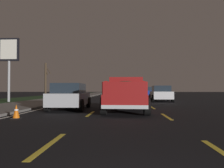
{
  "coord_description": "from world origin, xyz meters",
  "views": [
    {
      "loc": [
        -1.7,
        0.13,
        1.21
      ],
      "look_at": [
        13.04,
        0.87,
        1.53
      ],
      "focal_mm": 37.22,
      "sensor_mm": 36.0,
      "label": 1
    }
  ],
  "objects_px": {
    "pickup_truck": "(126,93)",
    "gas_price_sign": "(9,54)",
    "sedan_white": "(161,93)",
    "traffic_cone_near": "(16,112)",
    "bare_tree_far": "(46,79)",
    "sedan_blue": "(147,92)",
    "sedan_silver": "(70,96)"
  },
  "relations": [
    {
      "from": "sedan_white",
      "to": "traffic_cone_near",
      "type": "height_order",
      "value": "sedan_white"
    },
    {
      "from": "sedan_white",
      "to": "sedan_blue",
      "type": "relative_size",
      "value": 1.01
    },
    {
      "from": "sedan_blue",
      "to": "sedan_silver",
      "type": "bearing_deg",
      "value": 163.36
    },
    {
      "from": "sedan_blue",
      "to": "traffic_cone_near",
      "type": "bearing_deg",
      "value": 163.48
    },
    {
      "from": "sedan_white",
      "to": "bare_tree_far",
      "type": "bearing_deg",
      "value": 58.25
    },
    {
      "from": "sedan_white",
      "to": "traffic_cone_near",
      "type": "xyz_separation_m",
      "value": [
        -13.81,
        8.08,
        -0.5
      ]
    },
    {
      "from": "pickup_truck",
      "to": "sedan_blue",
      "type": "height_order",
      "value": "pickup_truck"
    },
    {
      "from": "sedan_blue",
      "to": "traffic_cone_near",
      "type": "xyz_separation_m",
      "value": [
        -27.0,
        8.01,
        -0.5
      ]
    },
    {
      "from": "bare_tree_far",
      "to": "traffic_cone_near",
      "type": "bearing_deg",
      "value": -163.94
    },
    {
      "from": "bare_tree_far",
      "to": "sedan_silver",
      "type": "bearing_deg",
      "value": -157.21
    },
    {
      "from": "traffic_cone_near",
      "to": "pickup_truck",
      "type": "bearing_deg",
      "value": -54.06
    },
    {
      "from": "pickup_truck",
      "to": "traffic_cone_near",
      "type": "relative_size",
      "value": 9.45
    },
    {
      "from": "sedan_white",
      "to": "sedan_silver",
      "type": "bearing_deg",
      "value": 144.21
    },
    {
      "from": "sedan_silver",
      "to": "gas_price_sign",
      "type": "bearing_deg",
      "value": 44.17
    },
    {
      "from": "sedan_silver",
      "to": "bare_tree_far",
      "type": "distance_m",
      "value": 20.24
    },
    {
      "from": "sedan_white",
      "to": "pickup_truck",
      "type": "bearing_deg",
      "value": 161.37
    },
    {
      "from": "gas_price_sign",
      "to": "bare_tree_far",
      "type": "relative_size",
      "value": 1.25
    },
    {
      "from": "pickup_truck",
      "to": "sedan_silver",
      "type": "height_order",
      "value": "pickup_truck"
    },
    {
      "from": "bare_tree_far",
      "to": "sedan_blue",
      "type": "bearing_deg",
      "value": -74.23
    },
    {
      "from": "sedan_blue",
      "to": "gas_price_sign",
      "type": "bearing_deg",
      "value": 135.25
    },
    {
      "from": "gas_price_sign",
      "to": "traffic_cone_near",
      "type": "relative_size",
      "value": 10.52
    },
    {
      "from": "sedan_white",
      "to": "gas_price_sign",
      "type": "xyz_separation_m",
      "value": [
        -1.5,
        14.64,
        3.75
      ]
    },
    {
      "from": "pickup_truck",
      "to": "gas_price_sign",
      "type": "distance_m",
      "value": 14.73
    },
    {
      "from": "gas_price_sign",
      "to": "sedan_silver",
      "type": "bearing_deg",
      "value": -135.83
    },
    {
      "from": "traffic_cone_near",
      "to": "bare_tree_far",
      "type": "bearing_deg",
      "value": 16.06
    },
    {
      "from": "sedan_blue",
      "to": "bare_tree_far",
      "type": "bearing_deg",
      "value": 105.77
    },
    {
      "from": "pickup_truck",
      "to": "traffic_cone_near",
      "type": "height_order",
      "value": "pickup_truck"
    },
    {
      "from": "sedan_white",
      "to": "sedan_blue",
      "type": "distance_m",
      "value": 13.2
    },
    {
      "from": "pickup_truck",
      "to": "gas_price_sign",
      "type": "height_order",
      "value": "gas_price_sign"
    },
    {
      "from": "pickup_truck",
      "to": "sedan_blue",
      "type": "bearing_deg",
      "value": -8.34
    },
    {
      "from": "sedan_white",
      "to": "bare_tree_far",
      "type": "height_order",
      "value": "bare_tree_far"
    },
    {
      "from": "sedan_blue",
      "to": "traffic_cone_near",
      "type": "distance_m",
      "value": 28.17
    }
  ]
}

